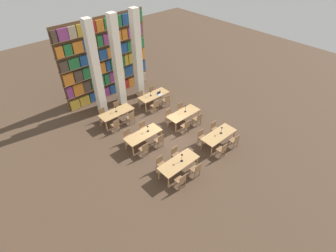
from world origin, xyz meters
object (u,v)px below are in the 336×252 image
at_px(pillar_center, 117,62).
at_px(chair_15, 181,109).
at_px(chair_6, 235,140).
at_px(chair_8, 144,149).
at_px(laptop, 160,94).
at_px(chair_0, 181,180).
at_px(chair_7, 215,128).
at_px(desk_lamp_3, 186,107).
at_px(desk_lamp_0, 182,156).
at_px(reading_table_4, 117,113).
at_px(desk_lamp_2, 148,128).
at_px(reading_table_0, 179,163).
at_px(chair_12, 186,126).
at_px(chair_5, 202,137).
at_px(chair_14, 198,119).
at_px(reading_table_1, 219,135).
at_px(chair_3, 176,154).
at_px(desk_lamp_5, 151,92).
at_px(desk_lamp_1, 222,129).
at_px(chair_11, 144,128).
at_px(chair_16, 116,125).
at_px(chair_19, 118,108).
at_px(chair_10, 159,140).
at_px(chair_13, 169,115).
at_px(desk_lamp_4, 116,108).
at_px(reading_table_2, 143,135).
at_px(pillar_left, 95,70).
at_px(chair_18, 131,117).
at_px(reading_table_3, 184,114).
at_px(pillar_right, 137,56).
at_px(chair_17, 103,114).
at_px(chair_4, 222,150).
at_px(chair_23, 153,92).
at_px(chair_2, 196,169).
at_px(chair_20, 155,106).
at_px(chair_22, 166,100).
at_px(chair_9, 129,136).
at_px(chair_1, 161,164).

distance_m(pillar_center, chair_15, 5.02).
xyz_separation_m(chair_6, chair_8, (-4.15, 2.82, 0.00)).
bearing_deg(laptop, chair_0, -122.54).
bearing_deg(chair_0, chair_7, 19.38).
bearing_deg(desk_lamp_3, desk_lamp_0, -137.28).
bearing_deg(chair_8, reading_table_4, 80.63).
xyz_separation_m(pillar_center, desk_lamp_2, (-1.22, -4.47, -1.96)).
bearing_deg(reading_table_0, reading_table_4, 89.16).
bearing_deg(chair_12, chair_5, -90.17).
xyz_separation_m(reading_table_0, desk_lamp_3, (3.27, 2.82, 0.41)).
bearing_deg(chair_14, reading_table_1, -103.16).
relative_size(chair_3, desk_lamp_5, 2.20).
relative_size(desk_lamp_1, chair_11, 0.51).
bearing_deg(chair_0, chair_16, 89.55).
relative_size(pillar_center, chair_19, 6.78).
bearing_deg(laptop, desk_lamp_3, -92.46).
relative_size(chair_10, chair_13, 1.00).
distance_m(desk_lamp_0, desk_lamp_1, 3.11).
distance_m(pillar_center, desk_lamp_2, 5.03).
distance_m(pillar_center, reading_table_4, 3.23).
bearing_deg(chair_7, desk_lamp_4, -54.13).
bearing_deg(reading_table_2, pillar_left, 89.84).
bearing_deg(reading_table_0, chair_13, 53.71).
bearing_deg(desk_lamp_0, chair_10, 79.62).
height_order(chair_7, chair_18, same).
bearing_deg(chair_13, pillar_center, -75.76).
bearing_deg(reading_table_3, desk_lamp_1, -85.68).
distance_m(chair_3, reading_table_4, 4.94).
bearing_deg(pillar_right, pillar_left, 180.00).
bearing_deg(chair_5, reading_table_0, 16.39).
bearing_deg(reading_table_0, chair_17, 94.30).
bearing_deg(chair_4, pillar_left, 107.50).
xyz_separation_m(chair_8, chair_23, (4.07, 4.23, 0.00)).
distance_m(chair_2, chair_23, 7.72).
relative_size(pillar_right, chair_13, 6.78).
bearing_deg(chair_0, reading_table_2, 81.39).
distance_m(chair_6, chair_20, 5.71).
relative_size(chair_0, reading_table_2, 0.41).
distance_m(reading_table_0, chair_3, 0.90).
bearing_deg(reading_table_3, chair_10, -165.70).
xyz_separation_m(chair_0, chair_17, (0.04, 7.08, 0.00)).
distance_m(reading_table_3, chair_13, 0.91).
bearing_deg(chair_7, reading_table_4, -53.80).
xyz_separation_m(pillar_left, chair_22, (3.55, -2.41, -2.52)).
bearing_deg(chair_9, desk_lamp_3, 168.75).
bearing_deg(chair_16, chair_17, 90.00).
height_order(pillar_right, chair_16, pillar_right).
bearing_deg(chair_20, chair_18, -179.92).
height_order(chair_10, reading_table_4, chair_10).
distance_m(chair_1, reading_table_3, 4.15).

